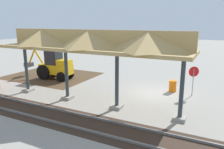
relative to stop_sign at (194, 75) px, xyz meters
name	(u,v)px	position (x,y,z in m)	size (l,w,h in m)	color
ground_plane	(156,93)	(2.57, 0.67, -1.60)	(120.00, 120.00, 0.00)	gray
dirt_work_zone	(52,76)	(13.72, -0.24, -1.60)	(8.54, 7.00, 0.01)	#4C3823
platform_canopy	(89,41)	(5.93, 4.69, 2.56)	(12.92, 3.20, 4.90)	#9E998E
rail_tracks	(118,131)	(2.57, 7.49, -1.57)	(60.00, 2.58, 0.15)	slate
stop_sign	(194,75)	(0.00, 0.00, 0.00)	(0.67, 0.42, 2.23)	gray
backhoe	(54,66)	(12.60, 0.58, -0.34)	(5.38, 1.79, 2.82)	#EAB214
dirt_mound	(48,73)	(14.98, -1.05, -1.60)	(4.81, 4.81, 1.39)	#4C3823
traffic_barrel	(173,86)	(1.52, -0.38, -1.15)	(0.56, 0.56, 0.90)	orange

